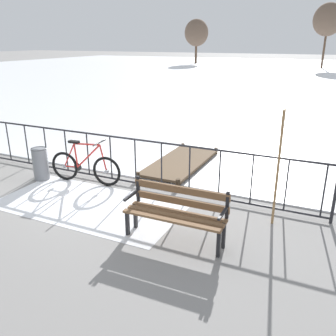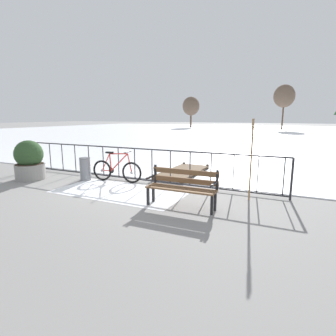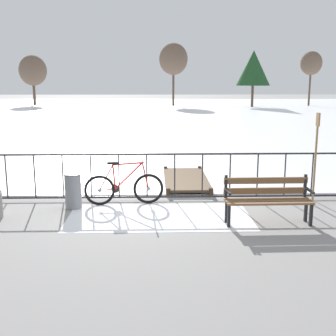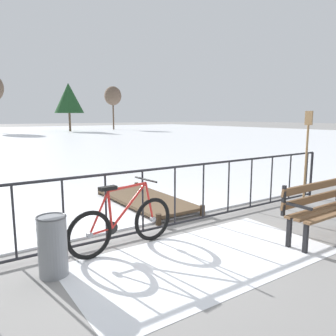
{
  "view_description": "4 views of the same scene",
  "coord_description": "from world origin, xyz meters",
  "px_view_note": "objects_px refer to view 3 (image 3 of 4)",
  "views": [
    {
      "loc": [
        4.3,
        -6.2,
        3.0
      ],
      "look_at": [
        1.45,
        -0.15,
        0.6
      ],
      "focal_mm": 38.34,
      "sensor_mm": 36.0,
      "label": 1
    },
    {
      "loc": [
        4.56,
        -7.09,
        2.03
      ],
      "look_at": [
        1.48,
        -0.68,
        0.67
      ],
      "focal_mm": 28.97,
      "sensor_mm": 36.0,
      "label": 2
    },
    {
      "loc": [
        0.2,
        -9.27,
        2.61
      ],
      "look_at": [
        0.45,
        -0.47,
        0.83
      ],
      "focal_mm": 45.82,
      "sensor_mm": 36.0,
      "label": 3
    },
    {
      "loc": [
        -2.48,
        -4.36,
        1.88
      ],
      "look_at": [
        0.74,
        0.38,
        0.97
      ],
      "focal_mm": 35.24,
      "sensor_mm": 36.0,
      "label": 4
    }
  ],
  "objects_px": {
    "trash_bin": "(73,191)",
    "oar_upright": "(316,153)",
    "park_bench": "(267,196)",
    "bicycle_near_railing": "(124,188)"
  },
  "relations": [
    {
      "from": "trash_bin",
      "to": "oar_upright",
      "type": "distance_m",
      "value": 5.17
    },
    {
      "from": "oar_upright",
      "to": "trash_bin",
      "type": "bearing_deg",
      "value": -178.89
    },
    {
      "from": "bicycle_near_railing",
      "to": "oar_upright",
      "type": "relative_size",
      "value": 0.86
    },
    {
      "from": "bicycle_near_railing",
      "to": "park_bench",
      "type": "height_order",
      "value": "bicycle_near_railing"
    },
    {
      "from": "trash_bin",
      "to": "oar_upright",
      "type": "bearing_deg",
      "value": 1.11
    },
    {
      "from": "park_bench",
      "to": "oar_upright",
      "type": "bearing_deg",
      "value": 41.64
    },
    {
      "from": "bicycle_near_railing",
      "to": "oar_upright",
      "type": "height_order",
      "value": "oar_upright"
    },
    {
      "from": "bicycle_near_railing",
      "to": "trash_bin",
      "type": "distance_m",
      "value": 1.07
    },
    {
      "from": "park_bench",
      "to": "oar_upright",
      "type": "distance_m",
      "value": 1.85
    },
    {
      "from": "bicycle_near_railing",
      "to": "park_bench",
      "type": "xyz_separation_m",
      "value": [
        2.77,
        -1.3,
        0.14
      ]
    }
  ]
}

